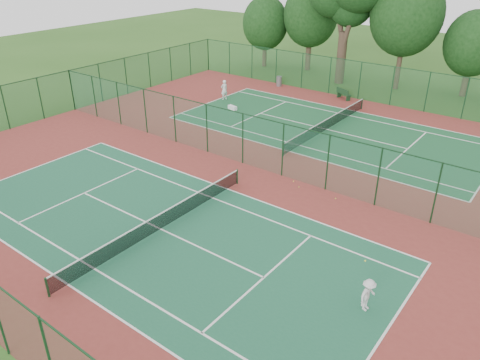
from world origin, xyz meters
name	(u,v)px	position (x,y,z in m)	size (l,w,h in m)	color
ground	(262,169)	(0.00, 0.00, 0.00)	(120.00, 120.00, 0.00)	#2C581B
red_pad	(262,169)	(0.00, 0.00, 0.01)	(40.00, 36.00, 0.01)	maroon
court_near	(161,229)	(0.00, -9.00, 0.01)	(23.77, 10.97, 0.01)	#1C5A3C
court_far	(327,129)	(0.00, 9.00, 0.01)	(23.77, 10.97, 0.01)	#1B562F
fence_north	(376,83)	(0.00, 18.00, 1.76)	(40.00, 0.09, 3.50)	#1C542D
fence_west	(72,90)	(-20.00, 0.00, 1.76)	(0.09, 36.00, 3.50)	#1A4E35
fence_divider	(262,144)	(0.00, 0.00, 1.76)	(40.00, 0.09, 3.50)	#1B5337
tennis_net_near	(160,220)	(0.00, -9.00, 0.54)	(0.10, 12.90, 0.97)	#163C1E
tennis_net_far	(328,123)	(0.00, 9.00, 0.54)	(0.10, 12.90, 0.97)	#13351E
player_near	(368,295)	(10.77, -8.16, 0.74)	(0.93, 0.54, 1.45)	silver
player_far	(224,90)	(-11.38, 10.24, 0.94)	(0.67, 0.44, 1.84)	silver
trash_bin	(279,81)	(-9.85, 17.23, 0.51)	(0.55, 0.55, 1.00)	slate
bench	(343,94)	(-2.62, 17.07, 0.54)	(1.71, 1.13, 1.02)	black
kit_bag	(232,108)	(-8.98, 8.39, 0.18)	(0.90, 0.34, 0.34)	white
stray_ball_a	(299,187)	(3.25, -0.75, 0.04)	(0.06, 0.06, 0.06)	#B9D130
stray_ball_b	(336,198)	(5.65, -0.70, 0.04)	(0.07, 0.07, 0.07)	#C9ED37
stray_ball_c	(293,181)	(2.60, -0.30, 0.04)	(0.07, 0.07, 0.07)	yellow
evergreen_row	(403,88)	(0.50, 24.25, 0.00)	(39.00, 5.00, 12.00)	black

